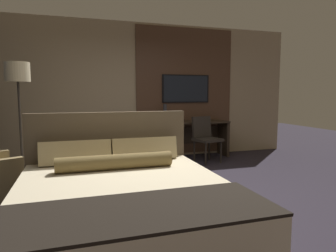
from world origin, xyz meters
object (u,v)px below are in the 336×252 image
(bed, at_px, (123,201))
(desk_chair, at_px, (205,135))
(floor_lamp, at_px, (18,82))
(book, at_px, (176,121))
(vase_tall, at_px, (165,113))
(tv, at_px, (186,89))
(desk, at_px, (189,133))

(bed, bearing_deg, desk_chair, 51.29)
(floor_lamp, relative_size, book, 7.08)
(floor_lamp, height_order, vase_tall, floor_lamp)
(tv, distance_m, desk_chair, 1.17)
(book, bearing_deg, desk_chair, -47.69)
(bed, distance_m, desk, 3.59)
(desk_chair, bearing_deg, book, 118.10)
(floor_lamp, distance_m, vase_tall, 2.85)
(desk_chair, distance_m, vase_tall, 0.95)
(tv, relative_size, vase_tall, 2.89)
(desk, bearing_deg, floor_lamp, -160.61)
(floor_lamp, bearing_deg, book, 20.83)
(desk, distance_m, floor_lamp, 3.41)
(desk_chair, xyz_separation_m, floor_lamp, (-3.22, -0.58, 0.98))
(floor_lamp, bearing_deg, vase_tall, 23.72)
(desk, xyz_separation_m, book, (-0.29, -0.02, 0.27))
(desk, xyz_separation_m, vase_tall, (-0.52, 0.04, 0.44))
(desk, height_order, book, book)
(bed, height_order, book, bed)
(tv, bearing_deg, bed, -120.27)
(desk, relative_size, tv, 1.57)
(tv, xyz_separation_m, vase_tall, (-0.52, -0.16, -0.50))
(tv, height_order, desk_chair, tv)
(vase_tall, bearing_deg, floor_lamp, -156.28)
(tv, distance_m, book, 0.77)
(desk, distance_m, desk_chair, 0.52)
(floor_lamp, xyz_separation_m, book, (2.79, 1.06, -0.73))
(tv, xyz_separation_m, floor_lamp, (-3.08, -1.29, 0.06))
(bed, relative_size, desk_chair, 2.52)
(vase_tall, distance_m, book, 0.29)
(book, bearing_deg, desk, 4.58)
(bed, height_order, desk, bed)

